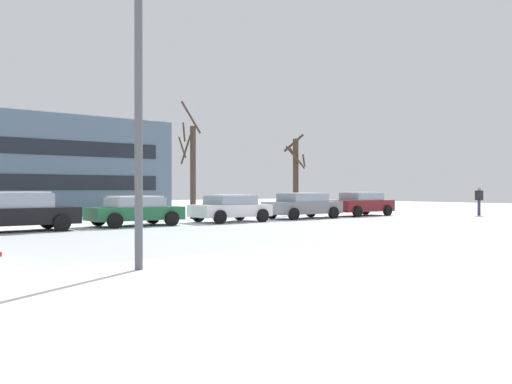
# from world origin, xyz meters

# --- Properties ---
(street_lamp) EXTENTS (1.83, 0.36, 6.20)m
(street_lamp) POSITION_xyz_m (4.20, -2.33, 3.76)
(street_lamp) COLOR #4C4F54
(street_lamp) RESTS_ON ground
(parked_car_black) EXTENTS (4.48, 2.06, 1.51)m
(parked_car_black) POSITION_xyz_m (4.42, 9.33, 0.76)
(parked_car_black) COLOR black
(parked_car_black) RESTS_ON ground
(parked_car_green) EXTENTS (4.01, 2.08, 1.31)m
(parked_car_green) POSITION_xyz_m (9.37, 9.51, 0.68)
(parked_car_green) COLOR #1E6038
(parked_car_green) RESTS_ON ground
(parked_car_white) EXTENTS (3.85, 2.17, 1.33)m
(parked_car_white) POSITION_xyz_m (14.32, 9.34, 0.69)
(parked_car_white) COLOR white
(parked_car_white) RESTS_ON ground
(parked_car_gray) EXTENTS (4.50, 2.07, 1.42)m
(parked_car_gray) POSITION_xyz_m (19.27, 9.47, 0.73)
(parked_car_gray) COLOR slate
(parked_car_gray) RESTS_ON ground
(parked_car_maroon) EXTENTS (4.19, 2.02, 1.44)m
(parked_car_maroon) POSITION_xyz_m (24.22, 9.57, 0.74)
(parked_car_maroon) COLOR maroon
(parked_car_maroon) RESTS_ON ground
(pedestrian_crossing) EXTENTS (0.47, 0.43, 1.76)m
(pedestrian_crossing) POSITION_xyz_m (30.38, 5.48, 1.03)
(pedestrian_crossing) COLOR #2D334C
(pedestrian_crossing) RESTS_ON ground
(tree_far_left) EXTENTS (1.67, 1.71, 5.15)m
(tree_far_left) POSITION_xyz_m (21.74, 12.77, 2.59)
(tree_far_left) COLOR #423326
(tree_far_left) RESTS_ON ground
(tree_far_right) EXTENTS (1.06, 1.57, 6.38)m
(tree_far_right) POSITION_xyz_m (14.45, 13.15, 2.80)
(tree_far_right) COLOR #423326
(tree_far_right) RESTS_ON ground
(building_far_right) EXTENTS (11.74, 8.85, 6.11)m
(building_far_right) POSITION_xyz_m (10.63, 23.55, 3.05)
(building_far_right) COLOR slate
(building_far_right) RESTS_ON ground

